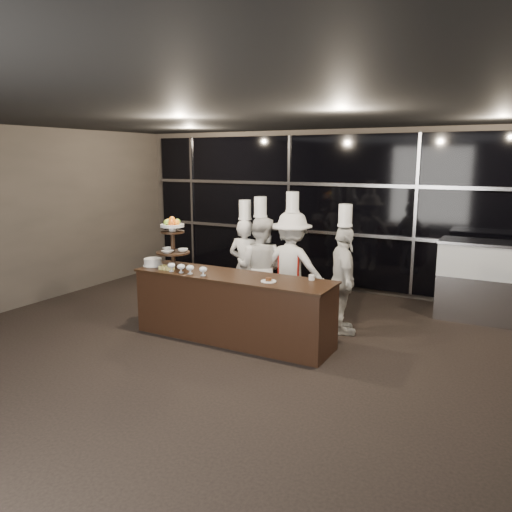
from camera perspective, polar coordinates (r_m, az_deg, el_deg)
The scene contains 14 objects.
room at distance 4.96m, azimuth -7.66°, elevation -0.36°, with size 10.00×10.00×10.00m.
window_wall at distance 9.36m, azimuth 10.54°, elevation 4.96°, with size 8.60×0.10×2.80m.
buffet_counter at distance 6.89m, azimuth -2.67°, elevation -5.86°, with size 2.84×0.74×0.92m.
display_stand at distance 7.25m, azimuth -9.51°, elevation 1.94°, with size 0.48×0.48×0.74m.
compotes at distance 6.91m, azimuth -7.98°, elevation -1.32°, with size 0.64×0.11×0.12m.
layer_cake at distance 7.49m, azimuth -11.70°, elevation -0.69°, with size 0.30×0.30×0.11m.
pastry_squares at distance 7.20m, azimuth -10.17°, elevation -1.33°, with size 0.20×0.13×0.05m.
small_plate at distance 6.40m, azimuth 1.44°, elevation -2.83°, with size 0.20×0.20×0.05m.
chef_cup at distance 6.52m, azimuth 6.39°, elevation -2.45°, with size 0.08×0.08×0.07m, color white.
display_case at distance 8.41m, azimuth 25.07°, elevation -2.23°, with size 1.48×0.65×1.24m.
chef_a at distance 7.96m, azimuth -1.24°, elevation -1.02°, with size 0.58×0.39×1.84m.
chef_b at distance 7.72m, azimuth 0.49°, elevation -1.29°, with size 0.86×0.72×1.91m.
chef_c at distance 7.59m, azimuth 4.09°, elevation -1.23°, with size 1.12×0.68×1.99m.
chef_d at distance 7.17m, azimuth 9.93°, elevation -2.60°, with size 0.78×0.98×1.86m.
Camera 1 is at (2.89, -3.91, 2.48)m, focal length 35.00 mm.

